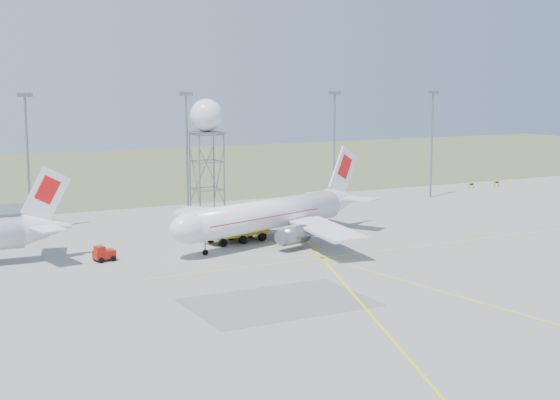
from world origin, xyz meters
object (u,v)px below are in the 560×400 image
fire_truck (238,229)px  baggage_tug (104,255)px  radar_tower (207,151)px  airliner_main (270,215)px

fire_truck → baggage_tug: 20.09m
radar_tower → fire_truck: bearing=-101.2°
airliner_main → baggage_tug: (-23.79, -1.05, -3.07)m
fire_truck → baggage_tug: size_ratio=3.48×
radar_tower → baggage_tug: (-24.00, -24.35, -10.15)m
airliner_main → fire_truck: size_ratio=3.74×
radar_tower → airliner_main: bearing=-90.5°
airliner_main → baggage_tug: bearing=-15.9°
radar_tower → baggage_tug: radar_tower is taller
airliner_main → radar_tower: 24.35m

